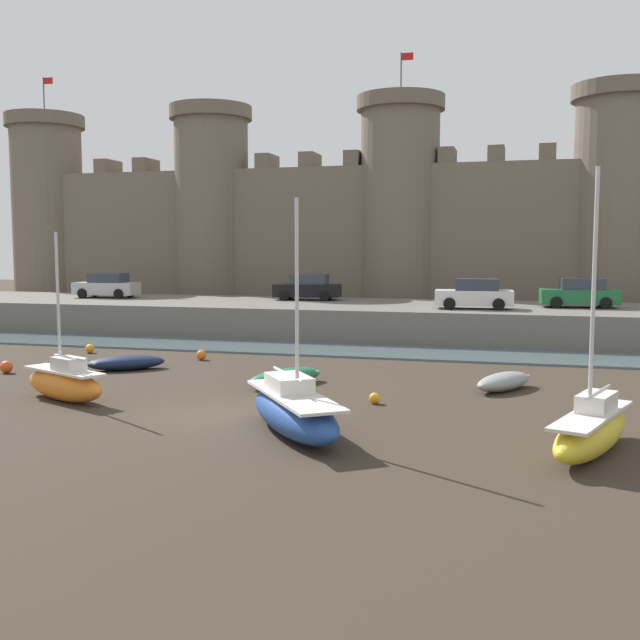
% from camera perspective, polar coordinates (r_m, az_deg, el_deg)
% --- Properties ---
extents(ground_plane, '(160.00, 160.00, 0.00)m').
position_cam_1_polar(ground_plane, '(23.06, -7.57, -7.26)').
color(ground_plane, '#382D23').
extents(water_channel, '(80.00, 4.50, 0.10)m').
position_cam_1_polar(water_channel, '(36.90, 1.42, -2.30)').
color(water_channel, slate).
rests_on(water_channel, ground).
extents(quay_road, '(69.98, 10.00, 1.80)m').
position_cam_1_polar(quay_road, '(43.83, 3.71, 0.06)').
color(quay_road, '#666059').
rests_on(quay_road, ground).
extents(castle, '(64.20, 6.23, 18.69)m').
position_cam_1_polar(castle, '(54.28, 6.08, 7.48)').
color(castle, '#706354').
rests_on(castle, ground).
extents(rowboat_foreground_centre, '(2.41, 3.13, 0.64)m').
position_cam_1_polar(rowboat_foreground_centre, '(27.57, 13.83, -4.54)').
color(rowboat_foreground_centre, gray).
rests_on(rowboat_foreground_centre, ground).
extents(sailboat_midflat_centre, '(4.50, 5.42, 6.39)m').
position_cam_1_polar(sailboat_midflat_centre, '(20.56, -2.02, -6.92)').
color(sailboat_midflat_centre, '#234793').
rests_on(sailboat_midflat_centre, ground).
extents(sailboat_midflat_left, '(2.69, 4.97, 7.00)m').
position_cam_1_polar(sailboat_midflat_left, '(19.80, 19.99, -7.84)').
color(sailboat_midflat_left, yellow).
rests_on(sailboat_midflat_left, ground).
extents(sailboat_foreground_right, '(4.09, 2.59, 5.60)m').
position_cam_1_polar(sailboat_foreground_right, '(26.37, -18.89, -4.50)').
color(sailboat_foreground_right, orange).
rests_on(sailboat_foreground_right, ground).
extents(rowboat_midflat_right, '(2.61, 3.41, 0.63)m').
position_cam_1_polar(rowboat_midflat_right, '(27.74, -2.62, -4.33)').
color(rowboat_midflat_right, '#1E6B47').
rests_on(rowboat_midflat_right, ground).
extents(rowboat_near_channel_right, '(3.25, 2.86, 0.61)m').
position_cam_1_polar(rowboat_near_channel_right, '(32.20, -14.56, -3.15)').
color(rowboat_near_channel_right, '#141E3D').
rests_on(rowboat_near_channel_right, ground).
extents(mooring_buoy_off_centre, '(0.45, 0.45, 0.45)m').
position_cam_1_polar(mooring_buoy_off_centre, '(34.37, -9.03, -2.65)').
color(mooring_buoy_off_centre, orange).
rests_on(mooring_buoy_off_centre, ground).
extents(mooring_buoy_near_channel, '(0.37, 0.37, 0.37)m').
position_cam_1_polar(mooring_buoy_near_channel, '(24.60, 4.19, -5.97)').
color(mooring_buoy_near_channel, orange).
rests_on(mooring_buoy_near_channel, ground).
extents(mooring_buoy_mid_mud, '(0.43, 0.43, 0.43)m').
position_cam_1_polar(mooring_buoy_mid_mud, '(37.83, -17.13, -2.09)').
color(mooring_buoy_mid_mud, orange).
rests_on(mooring_buoy_mid_mud, ground).
extents(mooring_buoy_near_shore, '(0.51, 0.51, 0.51)m').
position_cam_1_polar(mooring_buoy_near_shore, '(32.98, -22.78, -3.32)').
color(mooring_buoy_near_shore, '#E04C1E').
rests_on(mooring_buoy_near_shore, ground).
extents(car_quay_centre_west, '(4.21, 2.11, 1.62)m').
position_cam_1_polar(car_quay_centre_west, '(40.97, 11.71, 1.93)').
color(car_quay_centre_west, silver).
rests_on(car_quay_centre_west, quay_road).
extents(car_quay_east, '(4.21, 2.11, 1.62)m').
position_cam_1_polar(car_quay_east, '(50.95, -15.93, 2.52)').
color(car_quay_east, '#B2B5B7').
rests_on(car_quay_east, quay_road).
extents(car_quay_centre_east, '(4.21, 2.11, 1.62)m').
position_cam_1_polar(car_quay_centre_east, '(46.87, -0.94, 2.49)').
color(car_quay_centre_east, black).
rests_on(car_quay_centre_east, quay_road).
extents(car_quay_west, '(4.21, 2.11, 1.62)m').
position_cam_1_polar(car_quay_west, '(43.38, 19.19, 1.93)').
color(car_quay_west, '#1E6638').
rests_on(car_quay_west, quay_road).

